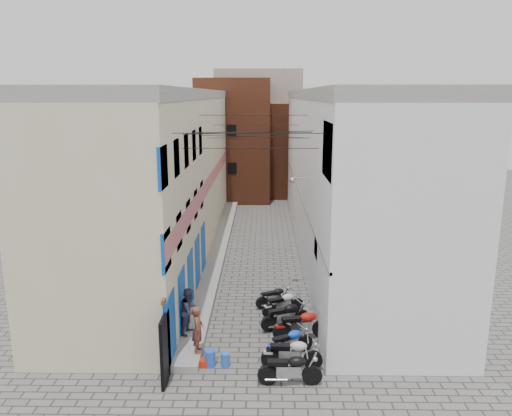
{
  "coord_description": "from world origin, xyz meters",
  "views": [
    {
      "loc": [
        0.48,
        -14.33,
        8.73
      ],
      "look_at": [
        0.11,
        10.8,
        3.0
      ],
      "focal_mm": 35.0,
      "sensor_mm": 36.0,
      "label": 1
    }
  ],
  "objects_px": {
    "water_jug_near": "(225,360)",
    "water_jug_far": "(210,358)",
    "person_b": "(190,311)",
    "red_crate": "(203,363)",
    "motorcycle_e": "(286,314)",
    "person_a": "(198,329)",
    "motorcycle_g": "(274,296)",
    "motorcycle_f": "(283,303)",
    "motorcycle_d": "(302,323)",
    "motorcycle_a": "(290,368)",
    "motorcycle_b": "(292,352)",
    "motorcycle_c": "(290,341)"
  },
  "relations": [
    {
      "from": "motorcycle_b",
      "to": "water_jug_far",
      "type": "distance_m",
      "value": 2.69
    },
    {
      "from": "motorcycle_b",
      "to": "motorcycle_d",
      "type": "relative_size",
      "value": 0.93
    },
    {
      "from": "water_jug_far",
      "to": "person_b",
      "type": "bearing_deg",
      "value": 116.26
    },
    {
      "from": "motorcycle_a",
      "to": "water_jug_far",
      "type": "bearing_deg",
      "value": -112.64
    },
    {
      "from": "motorcycle_f",
      "to": "red_crate",
      "type": "distance_m",
      "value": 4.84
    },
    {
      "from": "motorcycle_b",
      "to": "motorcycle_g",
      "type": "distance_m",
      "value": 4.85
    },
    {
      "from": "motorcycle_a",
      "to": "water_jug_near",
      "type": "distance_m",
      "value": 2.34
    },
    {
      "from": "person_b",
      "to": "motorcycle_e",
      "type": "bearing_deg",
      "value": -56.58
    },
    {
      "from": "motorcycle_d",
      "to": "motorcycle_e",
      "type": "height_order",
      "value": "motorcycle_d"
    },
    {
      "from": "water_jug_far",
      "to": "motorcycle_f",
      "type": "bearing_deg",
      "value": 56.91
    },
    {
      "from": "motorcycle_c",
      "to": "motorcycle_e",
      "type": "xyz_separation_m",
      "value": [
        -0.05,
        1.97,
        0.06
      ]
    },
    {
      "from": "person_b",
      "to": "red_crate",
      "type": "bearing_deg",
      "value": -140.59
    },
    {
      "from": "person_a",
      "to": "motorcycle_d",
      "type": "bearing_deg",
      "value": -69.42
    },
    {
      "from": "motorcycle_a",
      "to": "motorcycle_e",
      "type": "distance_m",
      "value": 3.78
    },
    {
      "from": "motorcycle_d",
      "to": "person_a",
      "type": "relative_size",
      "value": 1.34
    },
    {
      "from": "red_crate",
      "to": "water_jug_near",
      "type": "bearing_deg",
      "value": 0.0
    },
    {
      "from": "motorcycle_e",
      "to": "red_crate",
      "type": "height_order",
      "value": "motorcycle_e"
    },
    {
      "from": "motorcycle_c",
      "to": "red_crate",
      "type": "relative_size",
      "value": 4.8
    },
    {
      "from": "motorcycle_a",
      "to": "motorcycle_f",
      "type": "distance_m",
      "value": 4.97
    },
    {
      "from": "motorcycle_d",
      "to": "water_jug_far",
      "type": "height_order",
      "value": "motorcycle_d"
    },
    {
      "from": "motorcycle_e",
      "to": "motorcycle_g",
      "type": "height_order",
      "value": "motorcycle_e"
    },
    {
      "from": "person_a",
      "to": "motorcycle_b",
      "type": "bearing_deg",
      "value": -101.4
    },
    {
      "from": "motorcycle_e",
      "to": "motorcycle_c",
      "type": "bearing_deg",
      "value": -21.71
    },
    {
      "from": "motorcycle_d",
      "to": "motorcycle_g",
      "type": "relative_size",
      "value": 1.29
    },
    {
      "from": "person_a",
      "to": "motorcycle_g",
      "type": "bearing_deg",
      "value": -32.75
    },
    {
      "from": "motorcycle_a",
      "to": "motorcycle_c",
      "type": "bearing_deg",
      "value": 176.9
    },
    {
      "from": "motorcycle_e",
      "to": "motorcycle_g",
      "type": "bearing_deg",
      "value": 167.8
    },
    {
      "from": "person_a",
      "to": "person_b",
      "type": "relative_size",
      "value": 0.95
    },
    {
      "from": "motorcycle_g",
      "to": "person_a",
      "type": "height_order",
      "value": "person_a"
    },
    {
      "from": "motorcycle_f",
      "to": "red_crate",
      "type": "relative_size",
      "value": 4.97
    },
    {
      "from": "motorcycle_c",
      "to": "water_jug_far",
      "type": "distance_m",
      "value": 2.77
    },
    {
      "from": "water_jug_near",
      "to": "water_jug_far",
      "type": "bearing_deg",
      "value": 180.0
    },
    {
      "from": "motorcycle_d",
      "to": "motorcycle_f",
      "type": "distance_m",
      "value": 2.12
    },
    {
      "from": "motorcycle_a",
      "to": "motorcycle_g",
      "type": "distance_m",
      "value": 5.79
    },
    {
      "from": "motorcycle_a",
      "to": "red_crate",
      "type": "xyz_separation_m",
      "value": [
        -2.81,
        1.04,
        -0.46
      ]
    },
    {
      "from": "motorcycle_b",
      "to": "motorcycle_c",
      "type": "bearing_deg",
      "value": -176.24
    },
    {
      "from": "motorcycle_e",
      "to": "water_jug_near",
      "type": "xyz_separation_m",
      "value": [
        -2.1,
        -2.74,
        -0.35
      ]
    },
    {
      "from": "motorcycle_e",
      "to": "person_a",
      "type": "xyz_separation_m",
      "value": [
        -3.05,
        -2.24,
        0.48
      ]
    },
    {
      "from": "motorcycle_a",
      "to": "water_jug_near",
      "type": "bearing_deg",
      "value": -117.33
    },
    {
      "from": "water_jug_near",
      "to": "motorcycle_b",
      "type": "bearing_deg",
      "value": -2.58
    },
    {
      "from": "water_jug_near",
      "to": "red_crate",
      "type": "xyz_separation_m",
      "value": [
        -0.74,
        0.0,
        -0.12
      ]
    },
    {
      "from": "water_jug_near",
      "to": "red_crate",
      "type": "bearing_deg",
      "value": 180.0
    },
    {
      "from": "motorcycle_c",
      "to": "person_a",
      "type": "xyz_separation_m",
      "value": [
        -3.1,
        -0.27,
        0.54
      ]
    },
    {
      "from": "motorcycle_d",
      "to": "motorcycle_g",
      "type": "xyz_separation_m",
      "value": [
        -0.94,
        2.84,
        -0.14
      ]
    },
    {
      "from": "motorcycle_e",
      "to": "water_jug_far",
      "type": "height_order",
      "value": "motorcycle_e"
    },
    {
      "from": "motorcycle_b",
      "to": "person_b",
      "type": "xyz_separation_m",
      "value": [
        -3.59,
        1.96,
        0.52
      ]
    },
    {
      "from": "motorcycle_e",
      "to": "motorcycle_g",
      "type": "distance_m",
      "value": 2.03
    },
    {
      "from": "motorcycle_a",
      "to": "red_crate",
      "type": "height_order",
      "value": "motorcycle_a"
    },
    {
      "from": "motorcycle_g",
      "to": "person_b",
      "type": "height_order",
      "value": "person_b"
    },
    {
      "from": "motorcycle_c",
      "to": "motorcycle_g",
      "type": "bearing_deg",
      "value": 158.69
    }
  ]
}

